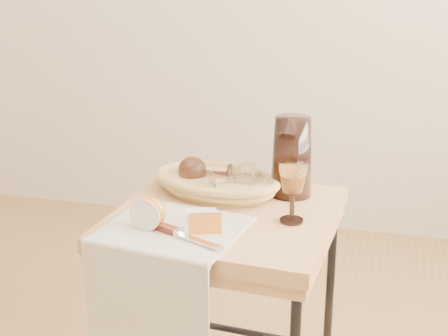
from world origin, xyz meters
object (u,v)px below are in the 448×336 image
(goblet_lying_a, at_px, (208,172))
(wine_goblet, at_px, (292,193))
(table_knife, at_px, (182,234))
(side_table, at_px, (226,328))
(tea_towel, at_px, (174,229))
(pitcher, at_px, (292,157))
(apple_half, at_px, (149,212))
(bread_basket, at_px, (217,184))
(goblet_lying_b, at_px, (232,179))

(goblet_lying_a, relative_size, wine_goblet, 0.89)
(table_knife, bearing_deg, side_table, 98.11)
(tea_towel, distance_m, table_knife, 0.06)
(tea_towel, relative_size, goblet_lying_a, 2.38)
(side_table, relative_size, pitcher, 2.68)
(side_table, height_order, table_knife, table_knife)
(apple_half, bearing_deg, goblet_lying_a, 82.92)
(bread_basket, bearing_deg, goblet_lying_a, 167.72)
(table_knife, bearing_deg, bread_basket, 114.24)
(tea_towel, relative_size, table_knife, 1.48)
(side_table, height_order, goblet_lying_b, goblet_lying_b)
(goblet_lying_a, distance_m, wine_goblet, 0.30)
(goblet_lying_b, relative_size, table_knife, 0.61)
(tea_towel, relative_size, bread_basket, 0.98)
(tea_towel, xyz_separation_m, wine_goblet, (0.26, 0.12, 0.07))
(pitcher, bearing_deg, goblet_lying_b, -165.31)
(bread_basket, relative_size, pitcher, 1.25)
(wine_goblet, relative_size, table_knife, 0.70)
(tea_towel, relative_size, wine_goblet, 2.12)
(tea_towel, height_order, pitcher, pitcher)
(tea_towel, height_order, apple_half, apple_half)
(pitcher, bearing_deg, side_table, -137.96)
(side_table, distance_m, table_knife, 0.41)
(bread_basket, bearing_deg, side_table, -50.38)
(apple_half, bearing_deg, side_table, 51.94)
(tea_towel, bearing_deg, pitcher, 61.74)
(tea_towel, height_order, table_knife, table_knife)
(bread_basket, bearing_deg, apple_half, -93.94)
(tea_towel, height_order, goblet_lying_a, goblet_lying_a)
(side_table, bearing_deg, pitcher, 47.98)
(wine_goblet, bearing_deg, side_table, 170.46)
(bread_basket, height_order, goblet_lying_b, goblet_lying_b)
(goblet_lying_b, bearing_deg, side_table, -122.61)
(bread_basket, xyz_separation_m, goblet_lying_b, (0.05, -0.02, 0.03))
(pitcher, xyz_separation_m, table_knife, (-0.19, -0.35, -0.09))
(tea_towel, relative_size, apple_half, 3.78)
(pitcher, bearing_deg, apple_half, -138.52)
(tea_towel, bearing_deg, side_table, 67.68)
(bread_basket, distance_m, wine_goblet, 0.27)
(bread_basket, xyz_separation_m, goblet_lying_a, (-0.03, 0.01, 0.03))
(goblet_lying_b, distance_m, apple_half, 0.29)
(goblet_lying_a, relative_size, table_knife, 0.62)
(side_table, relative_size, apple_half, 8.25)
(tea_towel, relative_size, goblet_lying_b, 2.43)
(bread_basket, bearing_deg, pitcher, 25.10)
(side_table, relative_size, goblet_lying_a, 5.21)
(goblet_lying_a, distance_m, table_knife, 0.33)
(goblet_lying_a, bearing_deg, pitcher, -173.69)
(side_table, xyz_separation_m, pitcher, (0.14, 0.15, 0.45))
(pitcher, height_order, wine_goblet, pitcher)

